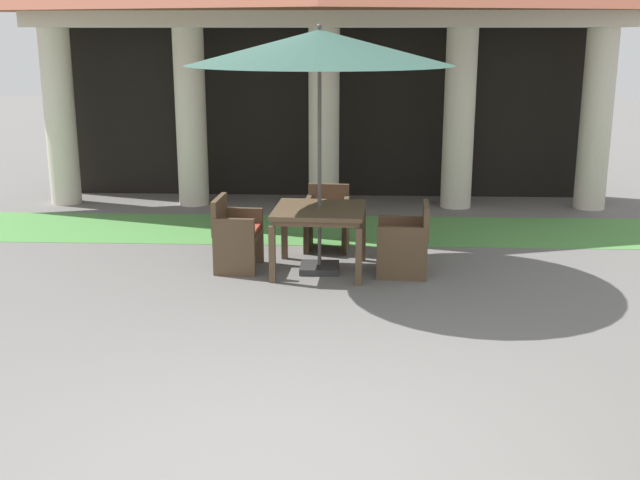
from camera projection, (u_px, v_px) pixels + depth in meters
ground_plane at (272, 471)px, 4.99m from camera, size 60.00×60.00×0.00m
background_pavilion at (324, 6)px, 12.00m from camera, size 9.58×2.92×4.01m
lawn_strip at (319, 229)px, 11.11m from camera, size 11.38×1.73×0.01m
patio_table_near_foreground at (320, 216)px, 9.03m from camera, size 1.08×1.08×0.75m
patio_umbrella_near_foreground at (319, 49)px, 8.56m from camera, size 2.94×2.94×2.78m
patio_chair_near_foreground_west at (236, 235)px, 9.18m from camera, size 0.52×0.65×0.85m
patio_chair_near_foreground_east at (405, 240)px, 9.00m from camera, size 0.60×0.62×0.83m
patio_chair_near_foreground_north at (327, 219)px, 10.04m from camera, size 0.57×0.58×0.80m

